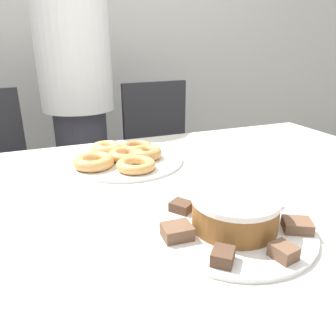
# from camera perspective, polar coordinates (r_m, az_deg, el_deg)

# --- Properties ---
(wall_back) EXTENTS (8.00, 0.05, 2.60)m
(wall_back) POSITION_cam_1_polar(r_m,az_deg,el_deg) (2.41, -16.46, 24.85)
(wall_back) COLOR silver
(wall_back) RESTS_ON ground_plane
(table) EXTENTS (1.78, 1.06, 0.73)m
(table) POSITION_cam_1_polar(r_m,az_deg,el_deg) (0.92, -0.66, -7.88)
(table) COLOR silver
(table) RESTS_ON ground_plane
(person_standing) EXTENTS (0.36, 0.36, 1.59)m
(person_standing) POSITION_cam_1_polar(r_m,az_deg,el_deg) (1.78, -15.41, 11.52)
(person_standing) COLOR #383842
(person_standing) RESTS_ON ground_plane
(office_chair_right) EXTENTS (0.48, 0.48, 0.90)m
(office_chair_right) POSITION_cam_1_polar(r_m,az_deg,el_deg) (1.91, -0.30, 0.17)
(office_chair_right) COLOR black
(office_chair_right) RESTS_ON ground_plane
(plate_cake) EXTENTS (0.34, 0.34, 0.01)m
(plate_cake) POSITION_cam_1_polar(r_m,az_deg,el_deg) (0.73, 11.34, -10.25)
(plate_cake) COLOR white
(plate_cake) RESTS_ON table
(plate_donuts) EXTENTS (0.38, 0.38, 0.01)m
(plate_donuts) POSITION_cam_1_polar(r_m,az_deg,el_deg) (1.12, -7.23, 1.35)
(plate_donuts) COLOR white
(plate_donuts) RESTS_ON table
(frosted_cake) EXTENTS (0.18, 0.18, 0.07)m
(frosted_cake) POSITION_cam_1_polar(r_m,az_deg,el_deg) (0.71, 11.58, -7.39)
(frosted_cake) COLOR brown
(frosted_cake) RESTS_ON plate_cake
(lamington_0) EXTENTS (0.05, 0.06, 0.02)m
(lamington_0) POSITION_cam_1_polar(r_m,az_deg,el_deg) (0.83, 8.82, -4.67)
(lamington_0) COLOR #513828
(lamington_0) RESTS_ON plate_cake
(lamington_1) EXTENTS (0.06, 0.06, 0.02)m
(lamington_1) POSITION_cam_1_polar(r_m,az_deg,el_deg) (0.76, 2.33, -6.69)
(lamington_1) COLOR #513828
(lamington_1) RESTS_ON plate_cake
(lamington_2) EXTENTS (0.06, 0.05, 0.03)m
(lamington_2) POSITION_cam_1_polar(r_m,az_deg,el_deg) (0.67, 1.58, -10.98)
(lamington_2) COLOR brown
(lamington_2) RESTS_ON plate_cake
(lamington_3) EXTENTS (0.06, 0.06, 0.02)m
(lamington_3) POSITION_cam_1_polar(r_m,az_deg,el_deg) (0.61, 9.53, -14.91)
(lamington_3) COLOR #513828
(lamington_3) RESTS_ON plate_cake
(lamington_4) EXTENTS (0.04, 0.05, 0.03)m
(lamington_4) POSITION_cam_1_polar(r_m,az_deg,el_deg) (0.64, 19.48, -13.58)
(lamington_4) COLOR brown
(lamington_4) RESTS_ON plate_cake
(lamington_5) EXTENTS (0.07, 0.07, 0.02)m
(lamington_5) POSITION_cam_1_polar(r_m,az_deg,el_deg) (0.74, 21.59, -9.24)
(lamington_5) COLOR brown
(lamington_5) RESTS_ON plate_cake
(lamington_6) EXTENTS (0.07, 0.06, 0.03)m
(lamington_6) POSITION_cam_1_polar(r_m,az_deg,el_deg) (0.82, 16.61, -5.60)
(lamington_6) COLOR brown
(lamington_6) RESTS_ON plate_cake
(donut_0) EXTENTS (0.12, 0.12, 0.03)m
(donut_0) POSITION_cam_1_polar(r_m,az_deg,el_deg) (1.11, -7.28, 2.36)
(donut_0) COLOR tan
(donut_0) RESTS_ON plate_donuts
(donut_1) EXTENTS (0.12, 0.12, 0.03)m
(donut_1) POSITION_cam_1_polar(r_m,az_deg,el_deg) (1.18, -5.48, 3.54)
(donut_1) COLOR #C68447
(donut_1) RESTS_ON plate_donuts
(donut_2) EXTENTS (0.11, 0.11, 0.04)m
(donut_2) POSITION_cam_1_polar(r_m,az_deg,el_deg) (1.18, -10.64, 3.40)
(donut_2) COLOR #E5AD66
(donut_2) RESTS_ON plate_donuts
(donut_3) EXTENTS (0.13, 0.13, 0.04)m
(donut_3) POSITION_cam_1_polar(r_m,az_deg,el_deg) (1.05, -12.82, 1.10)
(donut_3) COLOR tan
(donut_3) RESTS_ON plate_donuts
(donut_4) EXTENTS (0.12, 0.12, 0.03)m
(donut_4) POSITION_cam_1_polar(r_m,az_deg,el_deg) (1.01, -5.59, 0.56)
(donut_4) COLOR tan
(donut_4) RESTS_ON plate_donuts
(donut_5) EXTENTS (0.11, 0.11, 0.04)m
(donut_5) POSITION_cam_1_polar(r_m,az_deg,el_deg) (1.11, -3.94, 2.62)
(donut_5) COLOR #D18E4C
(donut_5) RESTS_ON plate_donuts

